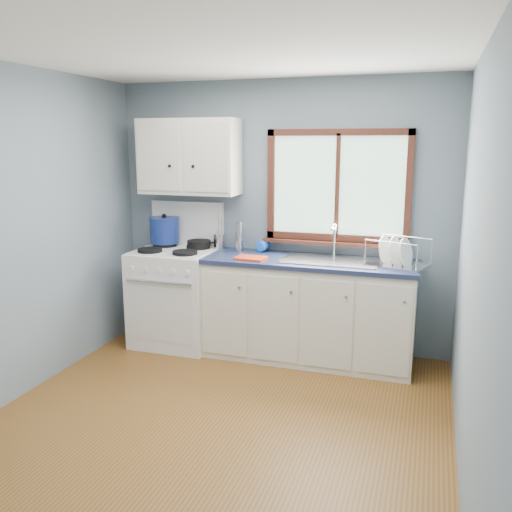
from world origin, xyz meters
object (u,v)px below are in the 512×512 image
(base_cabinets, at_px, (308,315))
(dish_rack, at_px, (397,258))
(thermos, at_px, (239,237))
(utensil_crock, at_px, (220,241))
(gas_range, at_px, (176,294))
(sink, at_px, (330,268))
(skillet, at_px, (199,243))
(stockpot, at_px, (164,230))

(base_cabinets, height_order, dish_rack, dish_rack)
(thermos, bearing_deg, base_cabinets, -11.87)
(thermos, bearing_deg, utensil_crock, 167.75)
(gas_range, relative_size, sink, 1.62)
(thermos, height_order, dish_rack, thermos)
(sink, bearing_deg, skillet, 174.36)
(base_cabinets, distance_m, thermos, 0.98)
(skillet, bearing_deg, stockpot, 158.34)
(base_cabinets, height_order, sink, sink)
(skillet, height_order, stockpot, stockpot)
(sink, distance_m, stockpot, 1.69)
(gas_range, height_order, stockpot, gas_range)
(sink, relative_size, skillet, 2.29)
(sink, bearing_deg, utensil_crock, 169.91)
(gas_range, xyz_separation_m, base_cabinets, (1.31, 0.02, -0.08))
(sink, height_order, dish_rack, sink)
(stockpot, xyz_separation_m, utensil_crock, (0.56, 0.06, -0.09))
(skillet, bearing_deg, sink, -25.60)
(base_cabinets, height_order, stockpot, stockpot)
(utensil_crock, bearing_deg, stockpot, -174.01)
(gas_range, height_order, skillet, gas_range)
(skillet, xyz_separation_m, stockpot, (-0.38, 0.01, 0.11))
(sink, relative_size, dish_rack, 1.51)
(base_cabinets, relative_size, utensil_crock, 5.02)
(skillet, relative_size, utensil_crock, 1.00)
(gas_range, xyz_separation_m, skillet, (0.19, 0.15, 0.49))
(base_cabinets, xyz_separation_m, stockpot, (-1.49, 0.14, 0.68))
(base_cabinets, relative_size, thermos, 6.58)
(thermos, bearing_deg, sink, -9.56)
(base_cabinets, height_order, skillet, skillet)
(base_cabinets, distance_m, sink, 0.48)
(base_cabinets, relative_size, skillet, 5.05)
(gas_range, distance_m, stockpot, 0.64)
(gas_range, relative_size, stockpot, 4.17)
(skillet, relative_size, thermos, 1.30)
(sink, height_order, utensil_crock, utensil_crock)
(base_cabinets, xyz_separation_m, utensil_crock, (-0.93, 0.20, 0.59))
(gas_range, height_order, sink, gas_range)
(sink, xyz_separation_m, dish_rack, (0.56, -0.00, 0.13))
(stockpot, bearing_deg, base_cabinets, -5.31)
(sink, distance_m, utensil_crock, 1.14)
(gas_range, relative_size, skillet, 3.71)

